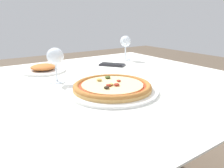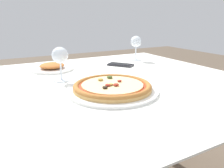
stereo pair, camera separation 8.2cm
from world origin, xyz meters
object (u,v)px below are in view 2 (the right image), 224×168
(wine_glass_far_left, at_px, (60,57))
(wine_glass_far_right, at_px, (136,43))
(pizza_plate, at_px, (112,87))
(dining_table, at_px, (97,98))
(cell_phone, at_px, (121,65))
(side_plate, at_px, (52,67))

(wine_glass_far_left, xyz_separation_m, wine_glass_far_right, (0.57, 0.25, 0.01))
(pizza_plate, relative_size, wine_glass_far_left, 2.32)
(dining_table, bearing_deg, wine_glass_far_left, 142.17)
(pizza_plate, height_order, wine_glass_far_right, wine_glass_far_right)
(wine_glass_far_right, bearing_deg, pizza_plate, -132.18)
(cell_phone, relative_size, side_plate, 0.71)
(pizza_plate, height_order, side_plate, pizza_plate)
(wine_glass_far_right, bearing_deg, dining_table, -141.76)
(dining_table, relative_size, wine_glass_far_right, 8.62)
(pizza_plate, distance_m, side_plate, 0.48)
(side_plate, bearing_deg, wine_glass_far_left, -93.34)
(pizza_plate, xyz_separation_m, side_plate, (-0.11, 0.46, -0.00))
(dining_table, height_order, side_plate, side_plate)
(wine_glass_far_left, bearing_deg, side_plate, 86.66)
(pizza_plate, xyz_separation_m, wine_glass_far_left, (-0.13, 0.24, 0.09))
(wine_glass_far_left, height_order, cell_phone, wine_glass_far_left)
(dining_table, bearing_deg, pizza_plate, -90.64)
(wine_glass_far_right, bearing_deg, wine_glass_far_left, -156.51)
(wine_glass_far_right, relative_size, side_plate, 0.70)
(dining_table, xyz_separation_m, cell_phone, (0.26, 0.24, 0.08))
(cell_phone, xyz_separation_m, side_plate, (-0.38, 0.08, 0.01))
(side_plate, bearing_deg, pizza_plate, -76.24)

